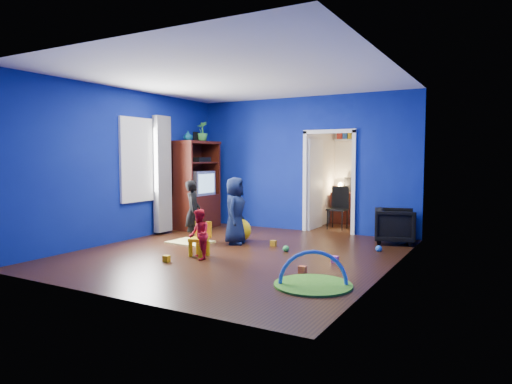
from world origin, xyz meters
The scene contains 34 objects.
floor centered at (0.00, 0.00, 0.00)m, with size 5.00×5.50×0.01m, color black.
ceiling centered at (0.00, 0.00, 2.90)m, with size 5.00×5.50×0.01m, color white.
wall_back centered at (0.00, 2.75, 1.45)m, with size 5.00×0.02×2.90m, color navy.
wall_front centered at (0.00, -2.75, 1.45)m, with size 5.00×0.02×2.90m, color navy.
wall_left centered at (-2.50, 0.00, 1.45)m, with size 0.02×5.50×2.90m, color navy.
wall_right centered at (2.50, 0.00, 1.45)m, with size 0.02×5.50×2.90m, color navy.
alcove centered at (0.60, 3.62, 1.25)m, with size 1.00×1.75×2.50m, color silver, non-canonical shape.
armchair centered at (2.10, 2.20, 0.33)m, with size 0.70×0.72×0.65m, color black.
child_black centered at (-1.25, 0.45, 0.58)m, with size 0.43×0.28×1.17m, color black.
child_navy centered at (-0.46, 0.68, 0.62)m, with size 0.60×0.39×1.23m, color #0E1334.
toddler_red centered at (-0.27, -0.68, 0.40)m, with size 0.39×0.30×0.79m, color red.
vase centered at (-2.22, 1.58, 2.07)m, with size 0.20×0.20×0.21m, color #0D556D.
potted_plant centered at (-2.22, 2.10, 2.19)m, with size 0.25×0.25×0.45m, color green.
tv_armoire centered at (-2.22, 1.88, 0.98)m, with size 0.58×1.14×1.96m, color #3C180A.
crt_tv centered at (-2.18, 1.88, 1.02)m, with size 0.46×0.70×0.54m, color silver.
yellow_blanket centered at (-1.25, 0.35, 0.01)m, with size 0.75×0.60×0.03m, color #F2E07A.
hopper_ball centered at (-0.51, 0.93, 0.22)m, with size 0.44×0.44×0.44m, color yellow.
kid_chair centered at (-0.42, -0.48, 0.25)m, with size 0.28×0.28×0.50m, color yellow.
play_mat centered at (1.85, -1.19, 0.01)m, with size 0.98×0.98×0.03m, color green.
toy_arch centered at (1.85, -1.19, 0.02)m, with size 0.87×0.87×0.05m, color #3F8CD8.
window_left centered at (-2.48, 0.35, 1.55)m, with size 0.03×0.95×1.55m, color white.
curtain centered at (-2.37, 0.90, 1.25)m, with size 0.14×0.42×2.40m, color slate.
doorway centered at (0.60, 2.75, 1.05)m, with size 1.16×0.10×2.10m, color white.
study_desk centered at (0.60, 4.26, 0.38)m, with size 0.88×0.44×0.75m, color #3D140A.
desk_monitor centered at (0.60, 4.38, 0.95)m, with size 0.40×0.05×0.32m, color black.
desk_lamp centered at (0.32, 4.32, 0.93)m, with size 0.14×0.14×0.14m, color #FFD88C.
folding_chair centered at (0.60, 3.30, 0.46)m, with size 0.40×0.40×0.92m, color black.
book_shelf centered at (0.60, 4.37, 2.02)m, with size 0.88×0.24×0.04m, color white.
toy_0 centered at (1.49, -0.68, 0.05)m, with size 0.10×0.08×0.10m, color #F95C29.
toy_1 centered at (2.04, 1.29, 0.06)m, with size 0.11×0.11×0.11m, color blue.
toy_2 centered at (-0.60, -1.07, 0.05)m, with size 0.10×0.08×0.10m, color #E1A60B.
toy_3 centered at (0.67, 0.51, 0.06)m, with size 0.11×0.11×0.11m, color green.
toy_4 centered at (1.66, 0.15, 0.05)m, with size 0.10×0.08×0.10m, color #D04EAE.
toy_5 centered at (0.25, 0.85, 0.05)m, with size 0.10×0.08×0.10m, color gold.
Camera 1 is at (3.96, -6.40, 1.60)m, focal length 32.00 mm.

